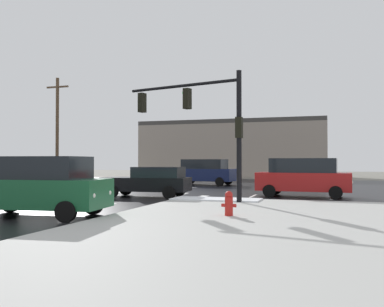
{
  "coord_description": "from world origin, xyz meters",
  "views": [
    {
      "loc": [
        9.88,
        -22.67,
        1.89
      ],
      "look_at": [
        0.05,
        7.73,
        2.48
      ],
      "focal_mm": 39.62,
      "sensor_mm": 36.0,
      "label": 1
    }
  ],
  "objects_px": {
    "suv_navy": "(205,171)",
    "utility_pole_far": "(57,128)",
    "suv_red": "(304,176)",
    "fire_hydrant": "(229,203)",
    "sedan_black": "(149,181)",
    "traffic_signal_mast": "(205,115)",
    "suv_green": "(36,185)"
  },
  "relations": [
    {
      "from": "fire_hydrant",
      "to": "suv_green",
      "type": "xyz_separation_m",
      "value": [
        -6.32,
        -1.39,
        0.55
      ]
    },
    {
      "from": "sedan_black",
      "to": "utility_pole_far",
      "type": "relative_size",
      "value": 0.5
    },
    {
      "from": "fire_hydrant",
      "to": "sedan_black",
      "type": "distance_m",
      "value": 9.12
    },
    {
      "from": "suv_red",
      "to": "suv_navy",
      "type": "height_order",
      "value": "same"
    },
    {
      "from": "fire_hydrant",
      "to": "traffic_signal_mast",
      "type": "bearing_deg",
      "value": 114.23
    },
    {
      "from": "traffic_signal_mast",
      "to": "fire_hydrant",
      "type": "bearing_deg",
      "value": 127.21
    },
    {
      "from": "traffic_signal_mast",
      "to": "utility_pole_far",
      "type": "bearing_deg",
      "value": -24.83
    },
    {
      "from": "fire_hydrant",
      "to": "suv_red",
      "type": "distance_m",
      "value": 9.87
    },
    {
      "from": "traffic_signal_mast",
      "to": "suv_red",
      "type": "bearing_deg",
      "value": -117.41
    },
    {
      "from": "traffic_signal_mast",
      "to": "fire_hydrant",
      "type": "distance_m",
      "value": 6.43
    },
    {
      "from": "suv_green",
      "to": "sedan_black",
      "type": "relative_size",
      "value": 1.08
    },
    {
      "from": "suv_green",
      "to": "sedan_black",
      "type": "bearing_deg",
      "value": 80.74
    },
    {
      "from": "suv_navy",
      "to": "utility_pole_far",
      "type": "relative_size",
      "value": 0.54
    },
    {
      "from": "suv_red",
      "to": "suv_green",
      "type": "bearing_deg",
      "value": -123.4
    },
    {
      "from": "suv_green",
      "to": "suv_navy",
      "type": "bearing_deg",
      "value": 83.94
    },
    {
      "from": "suv_red",
      "to": "suv_navy",
      "type": "relative_size",
      "value": 0.99
    },
    {
      "from": "suv_green",
      "to": "traffic_signal_mast",
      "type": "bearing_deg",
      "value": 51.2
    },
    {
      "from": "traffic_signal_mast",
      "to": "suv_red",
      "type": "distance_m",
      "value": 6.86
    },
    {
      "from": "suv_green",
      "to": "sedan_black",
      "type": "xyz_separation_m",
      "value": [
        0.47,
        8.39,
        -0.24
      ]
    },
    {
      "from": "traffic_signal_mast",
      "to": "suv_navy",
      "type": "distance_m",
      "value": 14.8
    },
    {
      "from": "traffic_signal_mast",
      "to": "suv_red",
      "type": "relative_size",
      "value": 1.19
    },
    {
      "from": "suv_navy",
      "to": "utility_pole_far",
      "type": "height_order",
      "value": "utility_pole_far"
    },
    {
      "from": "sedan_black",
      "to": "utility_pole_far",
      "type": "height_order",
      "value": "utility_pole_far"
    },
    {
      "from": "suv_red",
      "to": "utility_pole_far",
      "type": "relative_size",
      "value": 0.53
    },
    {
      "from": "suv_green",
      "to": "suv_navy",
      "type": "relative_size",
      "value": 1.0
    },
    {
      "from": "fire_hydrant",
      "to": "suv_red",
      "type": "bearing_deg",
      "value": 79.48
    },
    {
      "from": "sedan_black",
      "to": "utility_pole_far",
      "type": "xyz_separation_m",
      "value": [
        -13.97,
        11.6,
        4.01
      ]
    },
    {
      "from": "suv_navy",
      "to": "utility_pole_far",
      "type": "bearing_deg",
      "value": 7.36
    },
    {
      "from": "fire_hydrant",
      "to": "suv_green",
      "type": "relative_size",
      "value": 0.16
    },
    {
      "from": "fire_hydrant",
      "to": "utility_pole_far",
      "type": "bearing_deg",
      "value": 136.81
    },
    {
      "from": "suv_navy",
      "to": "utility_pole_far",
      "type": "distance_m",
      "value": 14.03
    },
    {
      "from": "suv_red",
      "to": "suv_navy",
      "type": "xyz_separation_m",
      "value": [
        -8.1,
        9.19,
        0.0
      ]
    }
  ]
}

